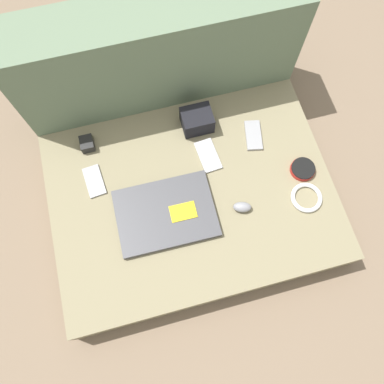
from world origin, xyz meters
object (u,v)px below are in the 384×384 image
Objects in this scene: laptop at (166,213)px; computer_mouse at (242,207)px; charger_brick at (87,144)px; phone_silver at (208,156)px; phone_small at (94,181)px; speaker_puck at (303,169)px; phone_black at (253,135)px; camera_pouch at (197,120)px.

laptop is 0.27m from computer_mouse.
phone_silver is at bearing -20.17° from charger_brick.
phone_small is (-0.22, 0.19, -0.01)m from laptop.
charger_brick is at bearing 83.71° from phone_small.
charger_brick is (-0.22, 0.33, 0.01)m from laptop.
charger_brick is (-0.42, 0.15, 0.01)m from phone_silver.
phone_small is at bearing 168.49° from speaker_puck.
phone_black is 2.21× the size of charger_brick.
phone_silver is 0.19m from phone_black.
speaker_puck is at bearing -16.99° from phone_small.
speaker_puck is (0.26, 0.08, -0.01)m from computer_mouse.
camera_pouch is at bearing -2.74° from charger_brick.
laptop is at bearing -122.08° from camera_pouch.
computer_mouse is 0.54m from phone_small.
phone_silver is at bearing -87.28° from camera_pouch.
camera_pouch is (-0.32, 0.28, 0.03)m from speaker_puck.
phone_silver is (-0.06, 0.23, -0.01)m from computer_mouse.
phone_black is 0.62m from charger_brick.
phone_black is 0.61m from phone_small.
charger_brick is at bearing 124.29° from laptop.
charger_brick is at bearing 155.15° from phone_silver.
phone_black is at bearing -2.78° from phone_small.
phone_silver is 2.25× the size of charger_brick.
phone_small is (-0.48, 0.23, -0.01)m from computer_mouse.
computer_mouse is at bearing -162.09° from speaker_puck.
charger_brick reaches higher than speaker_puck.
laptop is 2.64× the size of phone_black.
laptop reaches higher than phone_silver.
computer_mouse reaches higher than phone_silver.
phone_silver is at bearing 122.02° from computer_mouse.
camera_pouch reaches higher than phone_silver.
phone_small is (-0.42, 0.01, -0.00)m from phone_silver.
camera_pouch reaches higher than speaker_puck.
phone_black is 1.05× the size of phone_small.
speaker_puck is 0.35m from phone_silver.
charger_brick is (-0.41, 0.02, -0.02)m from camera_pouch.
camera_pouch reaches higher than phone_small.
laptop is 0.37m from camera_pouch.
phone_black is (0.13, 0.26, -0.01)m from computer_mouse.
computer_mouse reaches higher than phone_small.
phone_small is at bearing 174.31° from phone_silver.
laptop is 5.83× the size of charger_brick.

